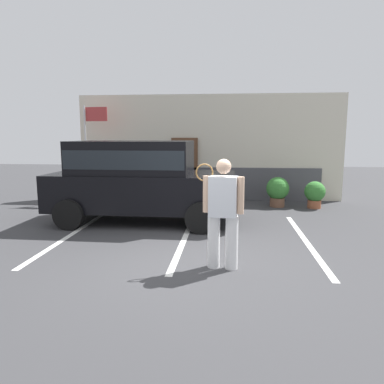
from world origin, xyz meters
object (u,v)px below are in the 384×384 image
Objects in this scene: parked_suv at (139,177)px; flag_pole at (91,136)px; potted_plant_by_porch at (278,190)px; potted_plant_secondary at (315,193)px; tennis_player_man at (223,212)px.

parked_suv is 1.47× the size of flag_pole.
parked_suv is 4.48m from potted_plant_by_porch.
flag_pole is at bearing 176.64° from potted_plant_by_porch.
tennis_player_man is at bearing -117.02° from potted_plant_secondary.
tennis_player_man is at bearing -106.54° from potted_plant_by_porch.
potted_plant_secondary is at bearing -6.26° from potted_plant_by_porch.
parked_suv reaches higher than tennis_player_man.
potted_plant_secondary is (4.86, 2.22, -0.69)m from parked_suv.
potted_plant_secondary is (2.70, 5.29, -0.50)m from tennis_player_man.
potted_plant_by_porch is (3.77, 2.34, -0.64)m from parked_suv.
parked_suv is 5.66× the size of potted_plant_secondary.
flag_pole is at bearing 176.19° from potted_plant_secondary.
potted_plant_secondary is at bearing 25.14° from parked_suv.
parked_suv is at bearing -50.14° from flag_pole.
potted_plant_by_porch is (1.61, 5.41, -0.44)m from tennis_player_man.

